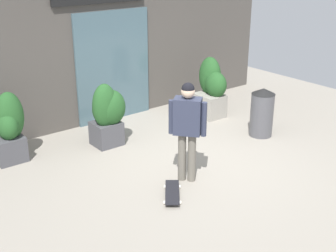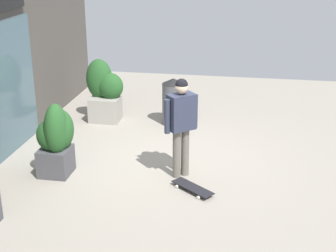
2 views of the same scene
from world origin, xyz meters
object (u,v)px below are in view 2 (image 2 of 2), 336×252
at_px(planter_box_right, 104,91).
at_px(trash_bin, 173,101).
at_px(planter_box_left, 56,137).
at_px(skateboard, 193,188).
at_px(skateboarder, 181,118).

bearing_deg(planter_box_right, trash_bin, -90.15).
height_order(planter_box_right, trash_bin, planter_box_right).
bearing_deg(planter_box_right, planter_box_left, -179.90).
relative_size(skateboard, trash_bin, 0.72).
xyz_separation_m(skateboard, trash_bin, (2.92, 0.79, 0.44)).
xyz_separation_m(skateboard, planter_box_left, (0.23, 2.27, 0.59)).
distance_m(planter_box_right, trash_bin, 1.50).
bearing_deg(trash_bin, planter_box_right, 89.85).
height_order(skateboard, planter_box_left, planter_box_left).
distance_m(skateboard, planter_box_left, 2.36).
relative_size(skateboarder, planter_box_right, 1.26).
height_order(planter_box_left, trash_bin, planter_box_left).
bearing_deg(planter_box_left, trash_bin, -28.89).
bearing_deg(skateboard, planter_box_right, 166.19).
distance_m(skateboarder, planter_box_left, 2.06).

